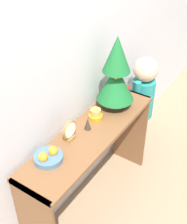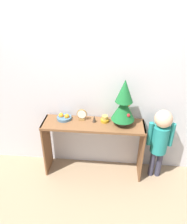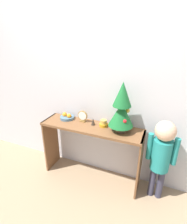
{
  "view_description": "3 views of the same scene",
  "coord_description": "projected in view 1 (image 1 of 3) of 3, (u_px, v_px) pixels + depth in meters",
  "views": [
    {
      "loc": [
        -1.36,
        -0.75,
        2.12
      ],
      "look_at": [
        0.05,
        0.18,
        0.89
      ],
      "focal_mm": 50.0,
      "sensor_mm": 36.0,
      "label": 1
    },
    {
      "loc": [
        0.21,
        -2.05,
        2.17
      ],
      "look_at": [
        0.0,
        0.18,
        0.91
      ],
      "focal_mm": 35.0,
      "sensor_mm": 36.0,
      "label": 2
    },
    {
      "loc": [
        0.74,
        -1.53,
        1.73
      ],
      "look_at": [
        0.03,
        0.18,
        0.95
      ],
      "focal_mm": 28.0,
      "sensor_mm": 36.0,
      "label": 3
    }
  ],
  "objects": [
    {
      "name": "mini_tree",
      "position": [
        116.0,
        74.0,
        2.21
      ],
      "size": [
        0.28,
        0.28,
        0.57
      ],
      "color": "#4C3828",
      "rests_on": "console_table"
    },
    {
      "name": "desk_clock",
      "position": [
        70.0,
        131.0,
        2.02
      ],
      "size": [
        0.13,
        0.04,
        0.15
      ],
      "color": "olive",
      "rests_on": "console_table"
    },
    {
      "name": "child_figure",
      "position": [
        143.0,
        94.0,
        2.75
      ],
      "size": [
        0.31,
        0.21,
        0.98
      ],
      "color": "#38384C",
      "rests_on": "ground_plane"
    },
    {
      "name": "back_wall",
      "position": [
        62.0,
        59.0,
        1.94
      ],
      "size": [
        7.0,
        0.05,
        2.5
      ],
      "primitive_type": "cube",
      "color": "silver",
      "rests_on": "ground_plane"
    },
    {
      "name": "fruit_bowl",
      "position": [
        48.0,
        156.0,
        1.9
      ],
      "size": [
        0.18,
        0.18,
        0.08
      ],
      "color": "#476B84",
      "rests_on": "console_table"
    },
    {
      "name": "ground_plane",
      "position": [
        109.0,
        212.0,
        2.5
      ],
      "size": [
        12.0,
        12.0,
        0.0
      ],
      "primitive_type": "plane",
      "color": "#997F60"
    },
    {
      "name": "singing_bowl",
      "position": [
        96.0,
        115.0,
        2.23
      ],
      "size": [
        0.1,
        0.1,
        0.08
      ],
      "color": "#B78419",
      "rests_on": "console_table"
    },
    {
      "name": "figurine",
      "position": [
        88.0,
        124.0,
        2.13
      ],
      "size": [
        0.05,
        0.05,
        0.09
      ],
      "color": "#382D23",
      "rests_on": "console_table"
    },
    {
      "name": "console_table",
      "position": [
        91.0,
        150.0,
        2.23
      ],
      "size": [
        1.24,
        0.34,
        0.76
      ],
      "color": "brown",
      "rests_on": "ground_plane"
    }
  ]
}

